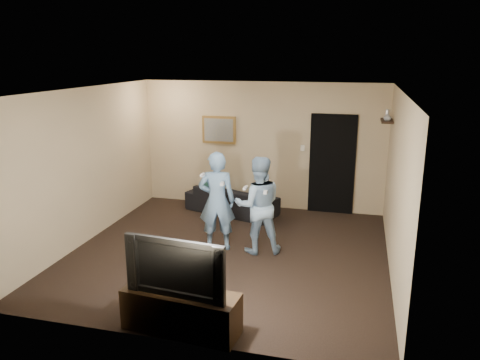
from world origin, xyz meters
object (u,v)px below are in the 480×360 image
(wii_player_right, at_px, (258,205))
(sofa, at_px, (232,200))
(television, at_px, (179,264))
(wii_player_left, at_px, (217,201))
(tv_console, at_px, (181,311))

(wii_player_right, bearing_deg, sofa, 117.57)
(television, height_order, wii_player_left, wii_player_left)
(television, relative_size, wii_player_left, 0.73)
(sofa, xyz_separation_m, wii_player_right, (0.93, -1.77, 0.52))
(tv_console, relative_size, wii_player_left, 0.83)
(sofa, distance_m, wii_player_left, 1.92)
(sofa, height_order, wii_player_left, wii_player_left)
(wii_player_left, xyz_separation_m, wii_player_right, (0.68, 0.05, -0.03))
(sofa, height_order, wii_player_right, wii_player_right)
(sofa, distance_m, tv_console, 4.26)
(sofa, bearing_deg, television, 114.68)
(sofa, relative_size, tv_console, 1.36)
(sofa, height_order, television, television)
(television, height_order, wii_player_right, wii_player_right)
(wii_player_left, bearing_deg, sofa, 97.84)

